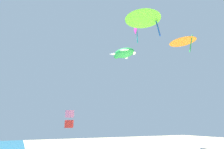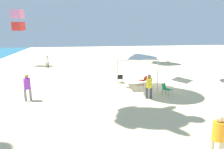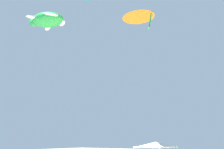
{
  "view_description": "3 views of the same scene",
  "coord_description": "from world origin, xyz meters",
  "px_view_note": "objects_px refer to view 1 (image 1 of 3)",
  "views": [
    {
      "loc": [
        -17.19,
        21.12,
        5.4
      ],
      "look_at": [
        0.59,
        12.44,
        10.85
      ],
      "focal_mm": 29.29,
      "sensor_mm": 36.0,
      "label": 1
    },
    {
      "loc": [
        -16.92,
        7.9,
        4.34
      ],
      "look_at": [
        -1.67,
        4.23,
        1.26
      ],
      "focal_mm": 32.26,
      "sensor_mm": 36.0,
      "label": 2
    },
    {
      "loc": [
        -9.79,
        22.96,
        3.04
      ],
      "look_at": [
        0.59,
        6.84,
        8.61
      ],
      "focal_mm": 36.54,
      "sensor_mm": 36.0,
      "label": 3
    }
  ],
  "objects_px": {
    "canopy_tent": "(198,149)",
    "kite_turtle_green": "(124,53)",
    "kite_box_pink": "(69,119)",
    "kite_delta_orange": "(182,40)",
    "kite_diamond_magenta": "(137,26)",
    "kite_delta_lime": "(143,16)"
  },
  "relations": [
    {
      "from": "canopy_tent",
      "to": "kite_turtle_green",
      "type": "xyz_separation_m",
      "value": [
        16.05,
        0.46,
        17.69
      ]
    },
    {
      "from": "canopy_tent",
      "to": "kite_delta_lime",
      "type": "relative_size",
      "value": 0.63
    },
    {
      "from": "canopy_tent",
      "to": "kite_delta_lime",
      "type": "xyz_separation_m",
      "value": [
        0.16,
        6.84,
        15.65
      ]
    },
    {
      "from": "kite_box_pink",
      "to": "kite_turtle_green",
      "type": "distance_m",
      "value": 17.92
    },
    {
      "from": "kite_box_pink",
      "to": "kite_delta_lime",
      "type": "height_order",
      "value": "kite_delta_lime"
    },
    {
      "from": "kite_box_pink",
      "to": "canopy_tent",
      "type": "bearing_deg",
      "value": -34.38
    },
    {
      "from": "kite_turtle_green",
      "to": "kite_delta_lime",
      "type": "height_order",
      "value": "kite_turtle_green"
    },
    {
      "from": "kite_delta_orange",
      "to": "kite_turtle_green",
      "type": "height_order",
      "value": "kite_turtle_green"
    },
    {
      "from": "kite_delta_orange",
      "to": "kite_diamond_magenta",
      "type": "xyz_separation_m",
      "value": [
        2.69,
        6.38,
        2.15
      ]
    },
    {
      "from": "kite_delta_orange",
      "to": "kite_delta_lime",
      "type": "bearing_deg",
      "value": 108.46
    },
    {
      "from": "kite_diamond_magenta",
      "to": "kite_delta_lime",
      "type": "height_order",
      "value": "kite_diamond_magenta"
    },
    {
      "from": "kite_turtle_green",
      "to": "canopy_tent",
      "type": "bearing_deg",
      "value": 170.59
    },
    {
      "from": "kite_delta_orange",
      "to": "kite_box_pink",
      "type": "xyz_separation_m",
      "value": [
        12.98,
        13.46,
        -11.55
      ]
    },
    {
      "from": "kite_turtle_green",
      "to": "kite_box_pink",
      "type": "bearing_deg",
      "value": 83.64
    },
    {
      "from": "canopy_tent",
      "to": "kite_box_pink",
      "type": "relative_size",
      "value": 1.26
    },
    {
      "from": "kite_delta_lime",
      "to": "canopy_tent",
      "type": "bearing_deg",
      "value": -156.84
    },
    {
      "from": "kite_delta_orange",
      "to": "kite_delta_lime",
      "type": "xyz_separation_m",
      "value": [
        -1.99,
        8.68,
        0.4
      ]
    },
    {
      "from": "kite_box_pink",
      "to": "kite_delta_lime",
      "type": "xyz_separation_m",
      "value": [
        -14.98,
        -4.78,
        11.95
      ]
    },
    {
      "from": "kite_delta_orange",
      "to": "kite_delta_lime",
      "type": "height_order",
      "value": "kite_delta_lime"
    },
    {
      "from": "kite_delta_orange",
      "to": "canopy_tent",
      "type": "bearing_deg",
      "value": 145.05
    },
    {
      "from": "kite_turtle_green",
      "to": "kite_diamond_magenta",
      "type": "height_order",
      "value": "kite_diamond_magenta"
    },
    {
      "from": "kite_box_pink",
      "to": "kite_delta_orange",
      "type": "bearing_deg",
      "value": -25.88
    }
  ]
}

